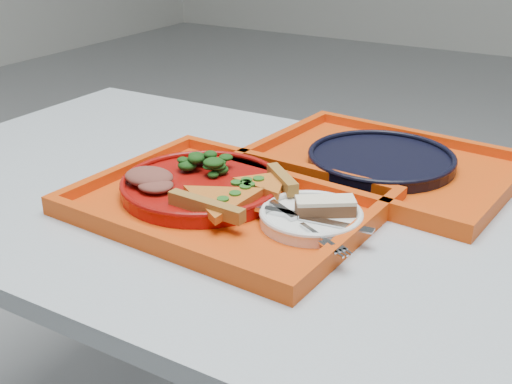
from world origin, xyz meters
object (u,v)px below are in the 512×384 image
Objects in this scene: tray_main at (228,206)px; dessert_bar at (325,206)px; tray_far at (380,168)px; dinner_plate at (202,188)px; navy_plate at (381,161)px.

tray_main is 0.16m from dessert_bar.
dinner_plate is (-0.21, -0.26, 0.02)m from tray_far.
tray_far is 5.00× the size of dessert_bar.
tray_main and tray_far have the same top height.
dessert_bar reaches higher than tray_far.
tray_main is at bearing -10.30° from dinner_plate.
dinner_plate is at bearing 173.27° from tray_main.
navy_plate is (0.15, 0.27, 0.01)m from tray_main.
dinner_plate is at bearing -122.82° from tray_far.
dinner_plate is 1.00× the size of navy_plate.
navy_plate is 0.26m from dessert_bar.
tray_main is at bearing 150.97° from dessert_bar.
tray_main is at bearing -113.67° from tray_far.
tray_far is (0.15, 0.27, 0.00)m from tray_main.
dinner_plate is 0.33m from navy_plate.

